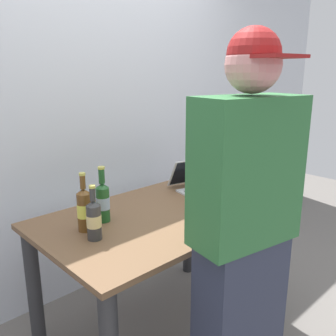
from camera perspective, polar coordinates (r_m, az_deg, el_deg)
The scene contains 8 objects.
ground_plane at distance 2.44m, azimuth -0.99°, elevation -24.08°, with size 8.00×8.00×0.00m, color slate.
desk at distance 2.10m, azimuth -1.06°, elevation -10.85°, with size 1.35×0.84×0.77m.
laptop at distance 2.41m, azimuth 4.92°, elevation -2.47°, with size 0.37×0.39×0.20m.
beer_bottle_dark at distance 1.83m, azimuth -13.08°, elevation -6.29°, with size 0.07×0.07×0.30m.
beer_bottle_brown at distance 1.92m, azimuth -10.26°, elevation -5.11°, with size 0.07×0.07×0.30m.
beer_bottle_green at distance 1.74m, azimuth -11.63°, elevation -7.90°, with size 0.07×0.07×0.27m.
person_figure at distance 1.55m, azimuth 11.73°, elevation -11.14°, with size 0.47×0.33×1.70m.
back_wall at distance 2.54m, azimuth -13.25°, elevation 9.22°, with size 6.00×0.10×2.60m, color silver.
Camera 1 is at (-1.28, -1.40, 1.54)m, focal length 38.59 mm.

